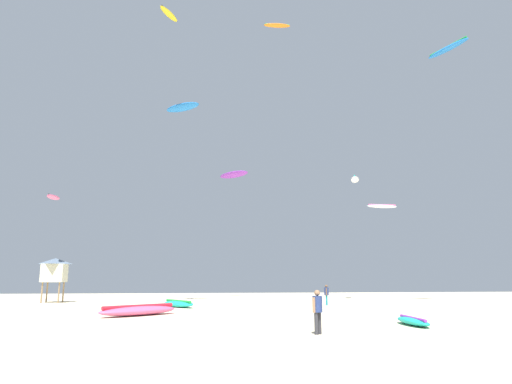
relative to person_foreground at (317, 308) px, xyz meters
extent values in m
plane|color=beige|center=(-0.56, -3.08, -1.01)|extent=(120.00, 120.00, 0.00)
cylinder|color=#2D2D33|center=(-0.08, -0.06, -0.58)|extent=(0.16, 0.16, 0.85)
cylinder|color=#2D2D33|center=(0.08, 0.06, -0.58)|extent=(0.16, 0.16, 0.85)
cylinder|color=navy|center=(0.00, 0.00, 0.16)|extent=(0.39, 0.39, 0.64)
cylinder|color=#936B4C|center=(-0.18, -0.14, 0.14)|extent=(0.11, 0.11, 0.59)
cylinder|color=#936B4C|center=(0.18, 0.14, 0.14)|extent=(0.11, 0.11, 0.59)
sphere|color=#936B4C|center=(0.00, 0.00, 0.60)|extent=(0.23, 0.23, 0.23)
cylinder|color=teal|center=(6.33, 19.62, -0.58)|extent=(0.16, 0.16, 0.84)
cylinder|color=teal|center=(6.39, 19.80, -0.58)|extent=(0.16, 0.16, 0.84)
cylinder|color=navy|center=(6.36, 19.71, 0.15)|extent=(0.39, 0.39, 0.63)
cylinder|color=brown|center=(6.29, 19.49, 0.13)|extent=(0.11, 0.11, 0.58)
cylinder|color=brown|center=(6.43, 19.93, 0.13)|extent=(0.11, 0.11, 0.58)
sphere|color=brown|center=(6.36, 19.71, 0.59)|extent=(0.23, 0.23, 0.23)
ellipsoid|color=#19B29E|center=(-5.99, 19.07, -0.75)|extent=(3.26, 4.71, 0.58)
cylinder|color=green|center=(-5.99, 19.07, -0.55)|extent=(2.09, 3.87, 0.20)
ellipsoid|color=#E5598C|center=(-8.09, 10.66, -0.71)|extent=(5.02, 4.73, 0.56)
cylinder|color=red|center=(-8.09, 10.66, -0.47)|extent=(3.84, 3.49, 0.24)
ellipsoid|color=#19B29E|center=(5.44, 2.82, -0.82)|extent=(1.31, 3.42, 0.42)
cylinder|color=purple|center=(5.44, 2.82, -0.67)|extent=(0.48, 3.07, 0.15)
cylinder|color=#8C704C|center=(-17.19, 28.44, -0.06)|extent=(0.14, 0.14, 1.90)
cylinder|color=#8C704C|center=(-17.19, 26.94, -0.06)|extent=(0.14, 0.14, 1.90)
cylinder|color=#8C704C|center=(-18.69, 28.44, -0.06)|extent=(0.14, 0.14, 1.90)
cylinder|color=#8C704C|center=(-18.69, 26.94, -0.06)|extent=(0.14, 0.14, 1.90)
cube|color=beige|center=(-17.94, 27.69, 1.74)|extent=(2.00, 2.00, 1.70)
pyramid|color=slate|center=(-17.94, 27.69, 2.87)|extent=(2.30, 2.30, 0.55)
ellipsoid|color=#E5598C|center=(-17.83, 24.99, 8.60)|extent=(0.99, 2.40, 0.43)
cylinder|color=#2D2D33|center=(-17.83, 24.99, 8.70)|extent=(0.38, 2.14, 0.10)
ellipsoid|color=yellow|center=(-7.72, 20.23, 25.19)|extent=(1.99, 2.75, 0.37)
cylinder|color=#2D2D33|center=(-7.72, 20.23, 25.32)|extent=(1.30, 2.24, 0.12)
ellipsoid|color=blue|center=(18.91, 18.80, 23.02)|extent=(2.83, 4.65, 0.82)
cylinder|color=green|center=(18.91, 18.80, 23.22)|extent=(1.64, 3.91, 0.20)
ellipsoid|color=purple|center=(-0.17, 35.70, 13.85)|extent=(3.98, 4.23, 0.84)
ellipsoid|color=white|center=(12.35, 27.65, 11.81)|extent=(1.96, 3.14, 0.41)
cylinder|color=#19B29E|center=(12.35, 27.65, 11.95)|extent=(1.18, 2.63, 0.13)
ellipsoid|color=orange|center=(2.03, 18.19, 23.64)|extent=(2.43, 0.82, 0.26)
cylinder|color=green|center=(2.03, 18.19, 23.75)|extent=(2.20, 0.24, 0.11)
ellipsoid|color=white|center=(17.96, 33.63, 9.97)|extent=(3.82, 1.17, 0.74)
cylinder|color=#E5598C|center=(17.96, 33.63, 10.14)|extent=(3.50, 0.20, 0.17)
ellipsoid|color=blue|center=(-6.34, 25.13, 18.10)|extent=(3.89, 3.37, 0.71)
camera|label=1|loc=(-5.04, -17.93, 1.12)|focal=31.47mm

